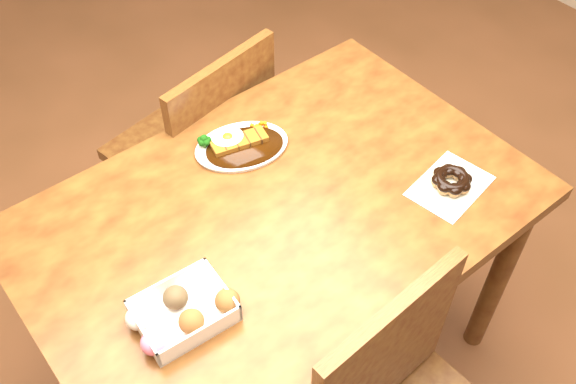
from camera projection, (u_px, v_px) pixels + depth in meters
ground at (281, 358)px, 2.08m from camera, size 6.00×6.00×0.00m
table at (279, 233)px, 1.59m from camera, size 1.20×0.80×0.75m
chair_far at (201, 148)px, 2.04m from camera, size 0.49×0.49×0.87m
katsu_curry_plate at (240, 144)px, 1.64m from camera, size 0.28×0.24×0.05m
donut_box at (182, 312)px, 1.30m from camera, size 0.22×0.16×0.05m
pon_de_ring at (451, 181)px, 1.55m from camera, size 0.22×0.17×0.04m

